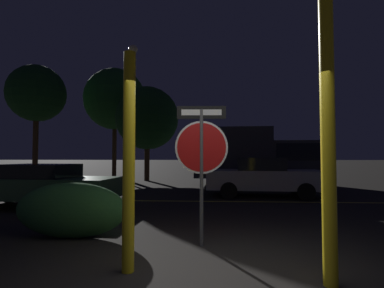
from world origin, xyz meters
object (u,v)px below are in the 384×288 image
(tree_1, at_px, (147,118))
(tree_2, at_px, (37,94))
(stop_sign, at_px, (201,148))
(passing_car_2, at_px, (263,177))
(passing_car_1, at_px, (35,185))
(delivery_truck, at_px, (255,155))
(hedge_bush_1, at_px, (71,210))
(street_lamp, at_px, (133,93))
(yellow_pole_right, at_px, (328,134))
(tree_0, at_px, (115,99))
(yellow_pole_left, at_px, (129,160))

(tree_1, relative_size, tree_2, 0.82)
(stop_sign, bearing_deg, passing_car_2, 68.78)
(passing_car_1, relative_size, tree_1, 0.85)
(stop_sign, bearing_deg, delivery_truck, 74.35)
(hedge_bush_1, relative_size, passing_car_1, 0.42)
(hedge_bush_1, bearing_deg, tree_1, 95.98)
(hedge_bush_1, height_order, passing_car_1, passing_car_1)
(stop_sign, xyz_separation_m, passing_car_2, (2.15, 6.36, -0.91))
(passing_car_2, relative_size, street_lamp, 0.60)
(stop_sign, xyz_separation_m, passing_car_1, (-4.97, 3.42, -0.98))
(yellow_pole_right, xyz_separation_m, hedge_bush_1, (-3.96, 1.81, -1.26))
(tree_2, bearing_deg, delivery_truck, -7.77)
(passing_car_2, relative_size, tree_1, 0.75)
(passing_car_1, distance_m, delivery_truck, 10.64)
(delivery_truck, bearing_deg, tree_2, -94.95)
(yellow_pole_right, bearing_deg, tree_0, 114.95)
(passing_car_1, bearing_deg, tree_2, 35.43)
(stop_sign, relative_size, yellow_pole_right, 0.67)
(yellow_pole_left, height_order, yellow_pole_right, yellow_pole_right)
(stop_sign, xyz_separation_m, tree_2, (-10.60, 12.70, 3.75))
(delivery_truck, bearing_deg, yellow_pole_right, -1.80)
(tree_2, bearing_deg, yellow_pole_right, -49.41)
(tree_0, bearing_deg, tree_1, -47.63)
(stop_sign, relative_size, passing_car_1, 0.47)
(passing_car_2, bearing_deg, tree_0, -134.83)
(yellow_pole_right, bearing_deg, stop_sign, 136.32)
(stop_sign, height_order, passing_car_2, stop_sign)
(yellow_pole_right, distance_m, tree_0, 20.69)
(yellow_pole_left, relative_size, street_lamp, 0.39)
(yellow_pole_right, distance_m, passing_car_1, 8.22)
(yellow_pole_left, xyz_separation_m, tree_1, (-2.86, 14.58, 2.45))
(hedge_bush_1, distance_m, delivery_truck, 11.72)
(stop_sign, relative_size, hedge_bush_1, 1.13)
(tree_2, bearing_deg, passing_car_2, -26.44)
(tree_0, bearing_deg, delivery_truck, -32.18)
(delivery_truck, height_order, tree_1, tree_1)
(yellow_pole_left, bearing_deg, delivery_truck, 74.02)
(stop_sign, height_order, street_lamp, street_lamp)
(delivery_truck, distance_m, street_lamp, 7.24)
(delivery_truck, bearing_deg, passing_car_1, -42.27)
(passing_car_2, bearing_deg, tree_2, -112.23)
(stop_sign, relative_size, delivery_truck, 0.36)
(street_lamp, relative_size, tree_1, 1.26)
(stop_sign, bearing_deg, passing_car_1, 142.88)
(yellow_pole_left, height_order, passing_car_1, yellow_pole_left)
(stop_sign, height_order, yellow_pole_right, yellow_pole_right)
(yellow_pole_right, distance_m, street_lamp, 13.33)
(passing_car_2, distance_m, delivery_truck, 4.64)
(yellow_pole_left, relative_size, hedge_bush_1, 1.39)
(tree_1, distance_m, tree_2, 7.01)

